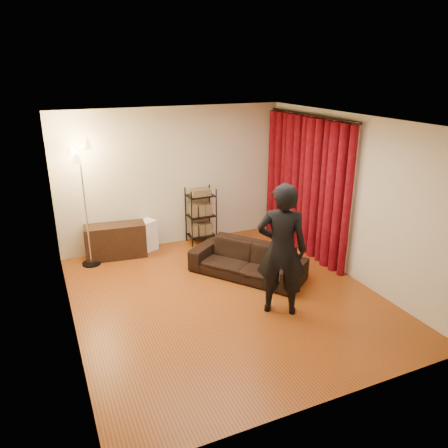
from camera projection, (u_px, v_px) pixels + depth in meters
name	position (u px, v px, depth m)	size (l,w,h in m)	color
floor	(226.00, 297.00, 6.82)	(5.00, 5.00, 0.00)	#9B4316
ceiling	(226.00, 121.00, 5.89)	(5.00, 5.00, 0.00)	white
wall_back	(174.00, 177.00, 8.50)	(5.00, 5.00, 0.00)	beige
wall_front	(332.00, 292.00, 4.21)	(5.00, 5.00, 0.00)	beige
wall_left	(63.00, 239.00, 5.50)	(5.00, 5.00, 0.00)	beige
wall_right	(350.00, 198.00, 7.21)	(5.00, 5.00, 0.00)	beige
curtain_rod	(311.00, 115.00, 7.72)	(0.04, 0.04, 2.65)	black
curtain	(305.00, 186.00, 8.16)	(0.22, 2.65, 2.55)	maroon
sofa	(247.00, 261.00, 7.41)	(1.94, 0.76, 0.57)	black
person	(282.00, 250.00, 6.12)	(0.71, 0.47, 1.94)	black
media_cabinet	(116.00, 241.00, 8.14)	(1.10, 0.41, 0.64)	#301E12
storage_boxes	(146.00, 236.00, 8.45)	(0.37, 0.29, 0.61)	white
wire_shelf	(201.00, 215.00, 8.75)	(0.52, 0.36, 1.14)	black
floor_lamp	(85.00, 206.00, 7.56)	(0.40, 0.40, 2.21)	silver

